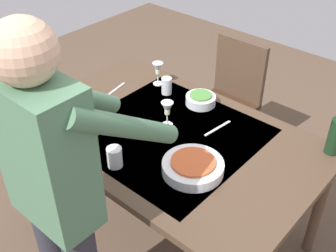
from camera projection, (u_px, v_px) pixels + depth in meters
The scene contains 16 objects.
ground_plane at pixel (168, 228), 2.73m from camera, with size 6.00×6.00×0.00m, color brown.
dining_table at pixel (168, 143), 2.32m from camera, with size 1.64×1.03×0.77m.
chair_near at pixel (231, 94), 3.06m from camera, with size 0.40×0.40×0.91m.
person_server at pixel (59, 195), 1.62m from camera, with size 0.42×0.61×1.69m.
wine_bottle at pixel (336, 135), 2.09m from camera, with size 0.07×0.07×0.30m.
wine_glass_left at pixel (167, 110), 2.28m from camera, with size 0.07×0.07×0.15m.
wine_glass_right at pixel (158, 70), 2.65m from camera, with size 0.07×0.07×0.15m.
water_cup_near_left at pixel (115, 157), 2.04m from camera, with size 0.08×0.08×0.11m, color silver.
water_cup_near_right at pixel (47, 122), 2.27m from camera, with size 0.08×0.08×0.10m, color silver.
water_cup_far_left at pixel (167, 86), 2.59m from camera, with size 0.06×0.06×0.11m, color silver.
serving_bowl_pasta at pixel (193, 166), 2.01m from camera, with size 0.30×0.30×0.07m.
side_bowl_salad at pixel (201, 99), 2.50m from camera, with size 0.18×0.18×0.07m.
side_bowl_bread at pixel (48, 110), 2.41m from camera, with size 0.16×0.16×0.07m.
dinner_plate_near at pixel (86, 125), 2.33m from camera, with size 0.23×0.23×0.01m, color silver.
table_knife at pixel (218, 128), 2.31m from camera, with size 0.01×0.20×0.01m, color silver.
table_fork at pixel (116, 89), 2.66m from camera, with size 0.01×0.18×0.01m, color silver.
Camera 1 is at (-1.20, 1.37, 2.13)m, focal length 44.88 mm.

